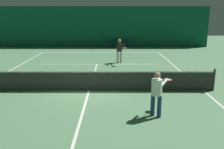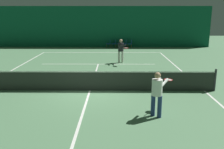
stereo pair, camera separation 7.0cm
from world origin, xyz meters
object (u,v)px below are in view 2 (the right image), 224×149
tennis_net (90,80)px  courtside_chair_2 (120,43)px  player_near (157,91)px  courtside_chair_0 (109,43)px  courtside_chair_3 (125,43)px  courtside_chair_1 (114,43)px  player_far (121,49)px  courtside_chair_4 (130,43)px

tennis_net → courtside_chair_2: bearing=83.5°
player_near → courtside_chair_0: size_ratio=1.95×
courtside_chair_2 → courtside_chair_3: same height
tennis_net → courtside_chair_1: size_ratio=14.29×
player_far → courtside_chair_1: (-0.50, 8.42, -0.54)m
tennis_net → courtside_chair_0: 15.37m
tennis_net → player_near: player_near is taller
player_near → courtside_chair_3: player_near is taller
player_far → courtside_chair_4: size_ratio=2.09×
player_near → tennis_net: bearing=76.2°
player_near → player_far: 10.02m
courtside_chair_0 → courtside_chair_1: (0.57, 0.00, 0.00)m
courtside_chair_2 → courtside_chair_3: (0.57, 0.00, 0.00)m
courtside_chair_0 → courtside_chair_2: size_ratio=1.00×
player_near → courtside_chair_0: (-2.10, 18.39, -0.47)m
player_near → courtside_chair_4: player_near is taller
player_near → courtside_chair_2: bearing=37.5°
tennis_net → courtside_chair_0: (0.60, 15.36, -0.03)m
player_far → courtside_chair_3: player_far is taller
player_near → courtside_chair_4: size_ratio=1.95×
courtside_chair_1 → courtside_chair_4: (1.71, 0.00, 0.00)m
courtside_chair_0 → courtside_chair_3: size_ratio=1.00×
player_near → courtside_chair_2: 18.42m
courtside_chair_3 → courtside_chair_0: bearing=-90.0°
courtside_chair_2 → tennis_net: bearing=-6.5°
tennis_net → player_near: 4.08m
player_near → courtside_chair_3: 18.40m
tennis_net → courtside_chair_4: 15.63m
tennis_net → player_far: (1.67, 6.94, 0.51)m
player_far → courtside_chair_4: 8.52m
courtside_chair_2 → courtside_chair_1: bearing=-90.0°
courtside_chair_0 → courtside_chair_4: (2.29, 0.00, 0.00)m
player_far → courtside_chair_1: player_far is taller
courtside_chair_4 → player_far: bearing=-8.2°
player_near → player_far: size_ratio=0.93×
courtside_chair_0 → courtside_chair_4: size_ratio=1.00×
player_near → player_far: player_far is taller
courtside_chair_2 → courtside_chair_3: 0.57m
tennis_net → courtside_chair_1: (1.17, 15.36, -0.03)m
player_near → courtside_chair_3: size_ratio=1.95×
player_far → courtside_chair_3: size_ratio=2.09×
courtside_chair_3 → courtside_chair_4: bearing=90.0°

